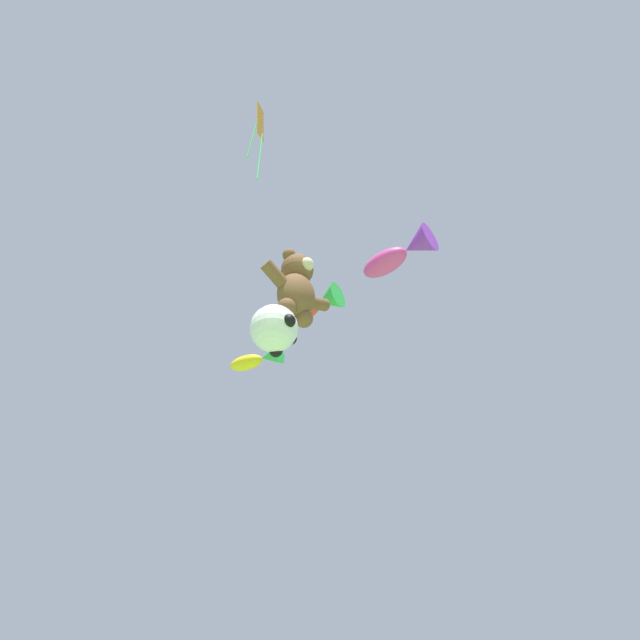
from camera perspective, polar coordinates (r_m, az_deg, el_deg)
The scene contains 6 objects.
teddy_bear_kite at distance 11.46m, azimuth -2.68°, elevation 3.79°, with size 2.02×0.89×2.05m.
soccer_ball_kite at distance 9.76m, azimuth -5.23°, elevation -1.01°, with size 1.04×1.04×0.96m.
fish_kite_magenta at distance 12.51m, azimuth 9.25°, elevation 7.53°, with size 0.84×1.98×0.76m.
fish_kite_crimson at distance 13.64m, azimuth -0.56°, elevation 1.71°, with size 0.98×1.83×0.74m.
fish_kite_goldfin at distance 14.23m, azimuth -7.05°, elevation -4.48°, with size 1.05×1.68×0.59m.
diamond_kite at distance 12.51m, azimuth -6.91°, elevation 20.95°, with size 0.76×0.68×2.75m.
Camera 1 is at (-3.82, -0.64, 0.95)m, focal length 28.00 mm.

